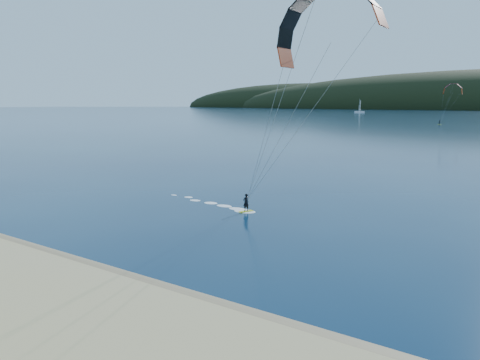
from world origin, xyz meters
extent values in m
plane|color=#071C38|center=(0.00, 0.00, 0.00)|extent=(1800.00, 1800.00, 0.00)
cube|color=olive|center=(0.00, 4.50, 0.05)|extent=(220.00, 2.50, 0.10)
ellipsoid|color=black|center=(-380.00, 780.00, 0.00)|extent=(520.00, 220.00, 90.00)
cube|color=yellow|center=(-5.53, 21.14, 0.04)|extent=(0.89, 1.28, 0.07)
imported|color=black|center=(-5.53, 21.14, 0.83)|extent=(0.57, 0.66, 1.52)
cylinder|color=gray|center=(-0.76, 18.64, 6.97)|extent=(0.02, 0.02, 15.46)
cube|color=yellow|center=(-23.28, 198.31, 0.05)|extent=(1.24, 1.36, 0.08)
imported|color=black|center=(-23.28, 198.31, 0.94)|extent=(1.04, 1.06, 1.72)
cylinder|color=gray|center=(-20.60, 195.56, 7.26)|extent=(0.02, 0.02, 13.82)
cube|color=white|center=(-130.14, 400.93, 0.55)|extent=(9.20, 4.95, 1.53)
cylinder|color=white|center=(-130.14, 400.93, 6.57)|extent=(0.22, 0.22, 12.05)
cube|color=white|center=(-130.08, 402.46, 6.57)|extent=(0.77, 2.77, 8.76)
cube|color=white|center=(-130.08, 399.18, 4.38)|extent=(0.61, 2.14, 5.48)
camera|label=1|loc=(15.21, -10.48, 9.22)|focal=34.06mm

